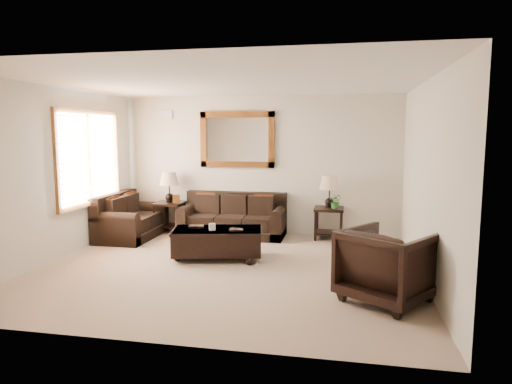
% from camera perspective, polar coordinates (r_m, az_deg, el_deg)
% --- Properties ---
extents(room, '(5.51, 5.01, 2.71)m').
position_cam_1_polar(room, '(6.60, -3.71, 1.87)').
color(room, gray).
rests_on(room, ground).
extents(window, '(0.07, 1.96, 1.66)m').
position_cam_1_polar(window, '(8.48, -20.06, 4.03)').
color(window, white).
rests_on(window, room).
extents(mirror, '(1.50, 0.06, 1.10)m').
position_cam_1_polar(mirror, '(9.07, -2.39, 6.56)').
color(mirror, '#47220E').
rests_on(mirror, room).
extents(air_vent, '(0.25, 0.02, 0.18)m').
position_cam_1_polar(air_vent, '(9.53, -11.11, 9.48)').
color(air_vent, '#999999').
rests_on(air_vent, room).
extents(sofa, '(2.01, 0.87, 0.82)m').
position_cam_1_polar(sofa, '(8.87, -2.88, -3.55)').
color(sofa, black).
rests_on(sofa, room).
extents(loveseat, '(0.89, 1.50, 0.85)m').
position_cam_1_polar(loveseat, '(9.03, -15.60, -3.55)').
color(loveseat, black).
rests_on(loveseat, room).
extents(end_table_left, '(0.55, 0.55, 1.21)m').
position_cam_1_polar(end_table_left, '(9.28, -10.76, -0.11)').
color(end_table_left, black).
rests_on(end_table_left, room).
extents(end_table_right, '(0.54, 0.54, 1.20)m').
position_cam_1_polar(end_table_right, '(8.63, 9.14, -0.70)').
color(end_table_right, black).
rests_on(end_table_right, room).
extents(coffee_table, '(1.52, 1.01, 0.59)m').
position_cam_1_polar(coffee_table, '(7.30, -4.84, -5.99)').
color(coffee_table, black).
rests_on(coffee_table, room).
extents(armchair, '(1.26, 1.25, 0.96)m').
position_cam_1_polar(armchair, '(5.64, 16.14, -8.40)').
color(armchair, black).
rests_on(armchair, floor).
extents(potted_plant, '(0.30, 0.32, 0.22)m').
position_cam_1_polar(potted_plant, '(8.54, 9.91, -1.34)').
color(potted_plant, '#24591E').
rests_on(potted_plant, end_table_right).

